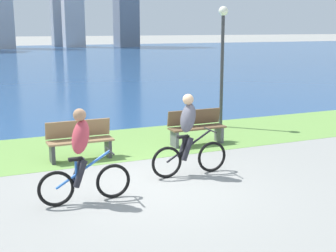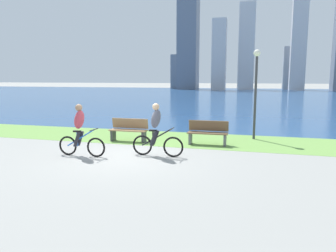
{
  "view_description": "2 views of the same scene",
  "coord_description": "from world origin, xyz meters",
  "px_view_note": "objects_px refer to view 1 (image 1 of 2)",
  "views": [
    {
      "loc": [
        -3.1,
        -7.96,
        3.01
      ],
      "look_at": [
        0.76,
        0.97,
        0.9
      ],
      "focal_mm": 49.02,
      "sensor_mm": 36.0,
      "label": 1
    },
    {
      "loc": [
        3.91,
        -9.37,
        2.48
      ],
      "look_at": [
        1.22,
        0.38,
        0.97
      ],
      "focal_mm": 34.3,
      "sensor_mm": 36.0,
      "label": 2
    }
  ],
  "objects_px": {
    "bench_near_path": "(80,140)",
    "bench_far_along_path": "(196,127)",
    "lamppost_tall": "(222,48)",
    "cyclist_trailing": "(82,156)",
    "cyclist_lead": "(188,136)"
  },
  "relations": [
    {
      "from": "bench_near_path",
      "to": "bench_far_along_path",
      "type": "height_order",
      "value": "same"
    },
    {
      "from": "cyclist_trailing",
      "to": "bench_near_path",
      "type": "height_order",
      "value": "cyclist_trailing"
    },
    {
      "from": "cyclist_trailing",
      "to": "bench_near_path",
      "type": "relative_size",
      "value": 1.11
    },
    {
      "from": "bench_near_path",
      "to": "bench_far_along_path",
      "type": "distance_m",
      "value": 3.11
    },
    {
      "from": "cyclist_trailing",
      "to": "bench_far_along_path",
      "type": "distance_m",
      "value": 4.67
    },
    {
      "from": "bench_near_path",
      "to": "lamppost_tall",
      "type": "relative_size",
      "value": 0.42
    },
    {
      "from": "bench_near_path",
      "to": "cyclist_trailing",
      "type": "bearing_deg",
      "value": -101.55
    },
    {
      "from": "lamppost_tall",
      "to": "cyclist_lead",
      "type": "bearing_deg",
      "value": -127.6
    },
    {
      "from": "cyclist_lead",
      "to": "bench_far_along_path",
      "type": "relative_size",
      "value": 1.13
    },
    {
      "from": "cyclist_lead",
      "to": "bench_near_path",
      "type": "height_order",
      "value": "cyclist_lead"
    },
    {
      "from": "cyclist_lead",
      "to": "bench_near_path",
      "type": "relative_size",
      "value": 1.13
    },
    {
      "from": "bench_far_along_path",
      "to": "lamppost_tall",
      "type": "bearing_deg",
      "value": 44.4
    },
    {
      "from": "cyclist_lead",
      "to": "bench_near_path",
      "type": "xyz_separation_m",
      "value": [
        -1.79,
        2.05,
        -0.39
      ]
    },
    {
      "from": "bench_far_along_path",
      "to": "lamppost_tall",
      "type": "distance_m",
      "value": 3.03
    },
    {
      "from": "bench_near_path",
      "to": "cyclist_lead",
      "type": "bearing_deg",
      "value": -48.88
    }
  ]
}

